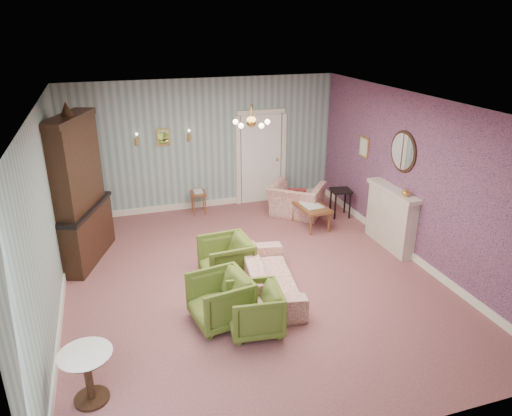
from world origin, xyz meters
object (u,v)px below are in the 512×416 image
object	(u,v)px
olive_chair_b	(220,298)
dresser	(76,187)
sofa_chintz	(270,270)
fireplace	(391,218)
olive_chair_a	(254,308)
pedestal_table	(88,377)
wingback_chair	(296,195)
coffee_table	(311,216)
olive_chair_c	(226,257)
side_table_black	(340,203)

from	to	relation	value
olive_chair_b	dresser	size ratio (longest dim) A/B	0.29
sofa_chintz	fireplace	size ratio (longest dim) A/B	1.40
olive_chair_a	pedestal_table	world-z (taller)	olive_chair_a
wingback_chair	coffee_table	bearing A→B (deg)	134.55
olive_chair_c	coffee_table	xyz separation A→B (m)	(2.22, 1.58, -0.16)
pedestal_table	wingback_chair	bearing A→B (deg)	45.65
olive_chair_c	fireplace	distance (m)	3.29
wingback_chair	side_table_black	bearing A→B (deg)	-161.99
olive_chair_a	wingback_chair	bearing A→B (deg)	156.72
side_table_black	olive_chair_b	bearing A→B (deg)	-138.53
olive_chair_a	wingback_chair	world-z (taller)	wingback_chair
olive_chair_c	pedestal_table	world-z (taller)	olive_chair_c
wingback_chair	side_table_black	distance (m)	0.97
coffee_table	olive_chair_a	bearing A→B (deg)	-125.65
wingback_chair	coffee_table	size ratio (longest dim) A/B	1.17
sofa_chintz	wingback_chair	bearing A→B (deg)	-21.28
sofa_chintz	wingback_chair	xyz separation A→B (m)	(1.61, 2.83, 0.10)
olive_chair_a	sofa_chintz	size ratio (longest dim) A/B	0.38
wingback_chair	coffee_table	distance (m)	0.71
side_table_black	pedestal_table	xyz separation A→B (m)	(-5.22, -4.07, 0.02)
olive_chair_c	pedestal_table	xyz separation A→B (m)	(-2.16, -2.18, -0.07)
olive_chair_a	pedestal_table	bearing A→B (deg)	-66.05
dresser	pedestal_table	world-z (taller)	dresser
wingback_chair	sofa_chintz	bearing A→B (deg)	100.31
sofa_chintz	olive_chair_a	bearing A→B (deg)	157.73
coffee_table	pedestal_table	xyz separation A→B (m)	(-4.38, -3.76, 0.09)
sofa_chintz	pedestal_table	world-z (taller)	sofa_chintz
dresser	coffee_table	distance (m)	4.61
olive_chair_a	pedestal_table	xyz separation A→B (m)	(-2.17, -0.68, -0.04)
sofa_chintz	coffee_table	distance (m)	2.73
side_table_black	wingback_chair	bearing A→B (deg)	158.04
side_table_black	pedestal_table	size ratio (longest dim) A/B	0.94
olive_chair_c	fireplace	xyz separation A→B (m)	(3.27, 0.28, 0.18)
wingback_chair	coffee_table	world-z (taller)	wingback_chair
coffee_table	pedestal_table	bearing A→B (deg)	-139.39
wingback_chair	pedestal_table	distance (m)	6.19
olive_chair_a	dresser	bearing A→B (deg)	-136.31
olive_chair_c	dresser	xyz separation A→B (m)	(-2.24, 1.48, 0.98)
olive_chair_c	wingback_chair	world-z (taller)	wingback_chair
olive_chair_a	dresser	world-z (taller)	dresser
coffee_table	side_table_black	world-z (taller)	side_table_black
fireplace	olive_chair_c	bearing A→B (deg)	-175.14
olive_chair_b	coffee_table	size ratio (longest dim) A/B	0.86
sofa_chintz	fireplace	distance (m)	2.85
fireplace	olive_chair_a	bearing A→B (deg)	-151.32
pedestal_table	olive_chair_c	bearing A→B (deg)	45.29
wingback_chair	fireplace	size ratio (longest dim) A/B	0.78
olive_chair_c	side_table_black	bearing A→B (deg)	117.78
olive_chair_a	coffee_table	bearing A→B (deg)	150.97
sofa_chintz	side_table_black	world-z (taller)	sofa_chintz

